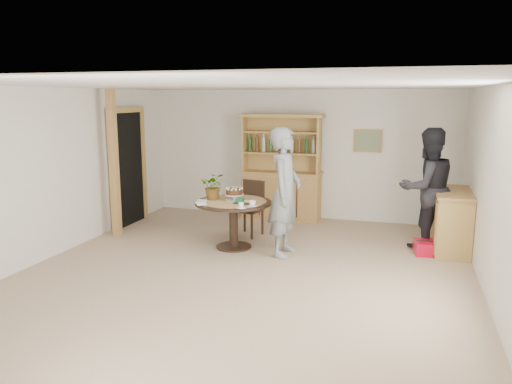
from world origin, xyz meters
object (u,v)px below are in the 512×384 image
(hutch, at_px, (281,184))
(dining_table, at_px, (234,211))
(dining_chair, at_px, (251,204))
(red_suitcase, at_px, (435,248))
(teen_boy, at_px, (285,192))
(adult_person, at_px, (427,188))
(sideboard, at_px, (452,221))

(hutch, height_order, dining_table, hutch)
(dining_chair, bearing_deg, hutch, 93.26)
(dining_chair, xyz_separation_m, red_suitcase, (3.03, -0.26, -0.43))
(dining_table, bearing_deg, red_suitcase, 10.62)
(teen_boy, distance_m, adult_person, 2.29)
(dining_table, distance_m, teen_boy, 0.93)
(teen_boy, bearing_deg, sideboard, -65.55)
(sideboard, height_order, dining_chair, dining_chair)
(dining_table, distance_m, adult_person, 3.06)
(sideboard, distance_m, dining_table, 3.40)
(dining_table, xyz_separation_m, adult_person, (2.89, 0.93, 0.35))
(dining_table, relative_size, adult_person, 0.63)
(dining_table, xyz_separation_m, dining_chair, (0.02, 0.83, -0.07))
(red_suitcase, bearing_deg, adult_person, 105.17)
(red_suitcase, bearing_deg, sideboard, 43.41)
(adult_person, bearing_deg, sideboard, 141.60)
(teen_boy, bearing_deg, adult_person, -60.56)
(dining_chair, relative_size, teen_boy, 0.49)
(dining_chair, xyz_separation_m, adult_person, (2.87, 0.10, 0.42))
(hutch, distance_m, dining_chair, 1.32)
(teen_boy, relative_size, adult_person, 1.01)
(dining_chair, height_order, teen_boy, teen_boy)
(red_suitcase, bearing_deg, dining_table, -177.52)
(sideboard, height_order, adult_person, adult_person)
(dining_table, xyz_separation_m, teen_boy, (0.85, -0.10, 0.36))
(teen_boy, bearing_deg, dining_table, 85.95)
(hutch, bearing_deg, dining_table, -96.62)
(hutch, xyz_separation_m, red_suitcase, (2.80, -1.54, -0.59))
(adult_person, xyz_separation_m, red_suitcase, (0.15, -0.36, -0.85))
(hutch, height_order, adult_person, hutch)
(dining_chair, relative_size, red_suitcase, 1.45)
(sideboard, relative_size, adult_person, 0.66)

